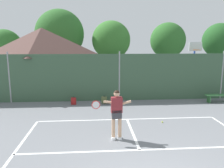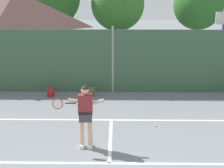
{
  "view_description": "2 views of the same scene",
  "coord_description": "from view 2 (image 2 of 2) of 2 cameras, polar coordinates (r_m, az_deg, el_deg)",
  "views": [
    {
      "loc": [
        -1.43,
        -4.33,
        3.53
      ],
      "look_at": [
        -0.65,
        6.29,
        1.54
      ],
      "focal_mm": 35.72,
      "sensor_mm": 36.0,
      "label": 1
    },
    {
      "loc": [
        0.19,
        -4.83,
        4.16
      ],
      "look_at": [
        0.02,
        5.9,
        1.22
      ],
      "focal_mm": 49.91,
      "sensor_mm": 36.0,
      "label": 2
    }
  ],
  "objects": [
    {
      "name": "tennis_player",
      "position": [
        8.8,
        -4.98,
        -5.0
      ],
      "size": [
        1.43,
        0.29,
        1.85
      ],
      "color": "silver",
      "rests_on": "ground"
    },
    {
      "name": "basketball_hoop",
      "position": [
        16.6,
        19.64,
        8.05
      ],
      "size": [
        0.9,
        0.67,
        3.55
      ],
      "color": "#284CB2",
      "rests_on": "ground"
    },
    {
      "name": "tennis_ball",
      "position": [
        10.69,
        8.01,
        -7.54
      ],
      "size": [
        0.07,
        0.07,
        0.07
      ],
      "primitive_type": "sphere",
      "color": "#CCE033",
      "rests_on": "ground"
    },
    {
      "name": "chainlink_fence",
      "position": [
        14.09,
        0.13,
        4.17
      ],
      "size": [
        26.09,
        0.09,
        3.01
      ],
      "color": "#38563D",
      "rests_on": "ground"
    },
    {
      "name": "backpack_olive",
      "position": [
        13.81,
        -3.91,
        -1.4
      ],
      "size": [
        0.33,
        0.33,
        0.46
      ],
      "color": "#566038",
      "rests_on": "ground"
    },
    {
      "name": "treeline_backdrop",
      "position": [
        24.27,
        -0.4,
        14.7
      ],
      "size": [
        26.31,
        4.47,
        6.88
      ],
      "color": "brown",
      "rests_on": "ground"
    },
    {
      "name": "backpack_red",
      "position": [
        13.96,
        -11.18,
        -1.49
      ],
      "size": [
        0.28,
        0.24,
        0.46
      ],
      "color": "maroon",
      "rests_on": "ground"
    },
    {
      "name": "clubhouse_building",
      "position": [
        18.58,
        -16.74,
        9.21
      ],
      "size": [
        6.04,
        5.85,
        4.6
      ],
      "color": "silver",
      "rests_on": "ground"
    }
  ]
}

